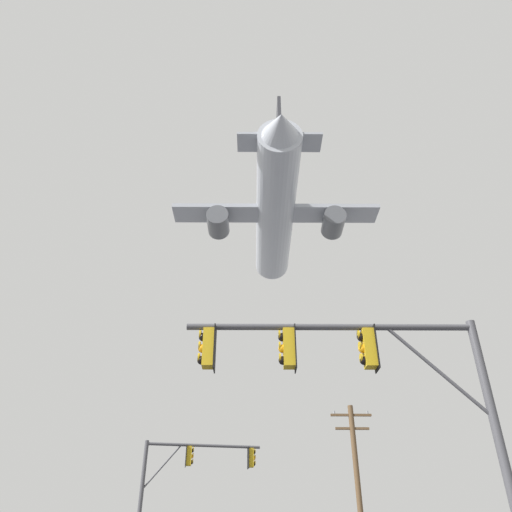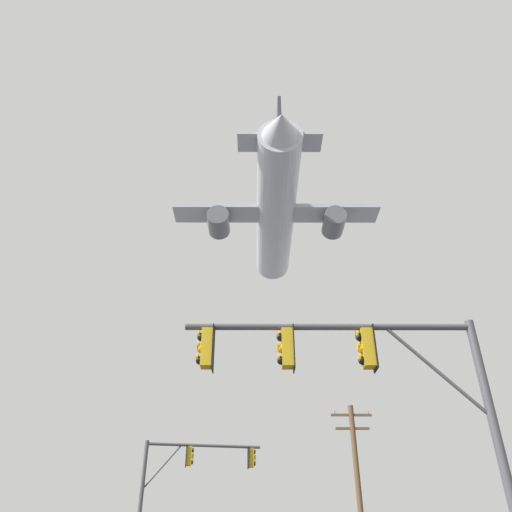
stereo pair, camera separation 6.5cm
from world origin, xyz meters
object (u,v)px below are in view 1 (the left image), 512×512
Objects in this scene: signal_pole_far at (184,476)px; airplane at (275,213)px; utility_pole at (358,485)px; signal_pole_near at (365,379)px.

airplane is (5.89, 16.35, 27.97)m from signal_pole_far.
signal_pole_near is at bearing -100.37° from utility_pole.
airplane reaches higher than signal_pole_near.
utility_pole is (2.98, 16.26, -0.40)m from signal_pole_near.
signal_pole_near is at bearing -70.02° from signal_pole_far.
signal_pole_near is 1.06× the size of signal_pole_far.
airplane reaches higher than utility_pole.
signal_pole_near is at bearing -90.35° from airplane.
signal_pole_near is 16.66m from signal_pole_far.
signal_pole_near is 42.45m from airplane.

